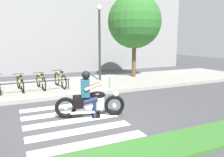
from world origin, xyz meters
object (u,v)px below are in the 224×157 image
(motorcycle, at_px, (91,102))
(bicycle_2, at_px, (20,83))
(bicycle_4, at_px, (60,80))
(rider, at_px, (88,91))
(street_lamp, at_px, (100,37))
(tree_near_rack, at_px, (134,21))
(bike_rack, at_px, (21,83))
(bicycle_3, at_px, (41,82))

(motorcycle, distance_m, bicycle_2, 4.53)
(bicycle_4, bearing_deg, rider, -90.16)
(bicycle_2, bearing_deg, motorcycle, -66.23)
(bicycle_2, xyz_separation_m, street_lamp, (4.15, 0.90, 2.07))
(bicycle_4, relative_size, tree_near_rack, 0.33)
(motorcycle, height_order, rider, rider)
(bike_rack, relative_size, tree_near_rack, 0.81)
(bicycle_4, distance_m, tree_near_rack, 5.77)
(bicycle_4, distance_m, bike_rack, 1.85)
(bicycle_2, relative_size, tree_near_rack, 0.32)
(motorcycle, xyz_separation_m, bicycle_3, (-0.94, 4.14, 0.02))
(bicycle_4, height_order, tree_near_rack, tree_near_rack)
(bicycle_4, bearing_deg, street_lamp, 20.76)
(street_lamp, relative_size, tree_near_rack, 0.83)
(bicycle_3, relative_size, tree_near_rack, 0.32)
(bike_rack, bearing_deg, rider, -63.85)
(motorcycle, relative_size, bike_rack, 0.51)
(rider, height_order, bicycle_3, rider)
(motorcycle, xyz_separation_m, street_lamp, (2.32, 5.05, 2.09))
(bicycle_2, xyz_separation_m, bicycle_3, (0.88, -0.00, 0.00))
(rider, relative_size, bike_rack, 0.35)
(bicycle_2, distance_m, tree_near_rack, 7.31)
(motorcycle, distance_m, rider, 0.38)
(tree_near_rack, bearing_deg, bicycle_3, -167.06)
(bicycle_2, height_order, bicycle_3, bicycle_3)
(motorcycle, relative_size, street_lamp, 0.50)
(rider, bearing_deg, tree_near_rack, 48.51)
(street_lamp, height_order, tree_near_rack, tree_near_rack)
(street_lamp, bearing_deg, tree_near_rack, 9.46)
(bicycle_3, distance_m, street_lamp, 3.97)
(rider, bearing_deg, bicycle_3, 101.92)
(bicycle_2, relative_size, bike_rack, 0.39)
(rider, xyz_separation_m, bicycle_2, (-1.75, 4.12, -0.35))
(bicycle_2, relative_size, bicycle_4, 0.98)
(bicycle_4, bearing_deg, bicycle_3, 179.92)
(motorcycle, distance_m, bike_rack, 4.03)
(bicycle_3, relative_size, bicycle_4, 0.97)
(motorcycle, bearing_deg, tree_near_rack, 49.07)
(bike_rack, distance_m, street_lamp, 4.82)
(bicycle_3, height_order, tree_near_rack, tree_near_rack)
(motorcycle, bearing_deg, rider, 162.12)
(motorcycle, distance_m, bicycle_4, 4.14)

